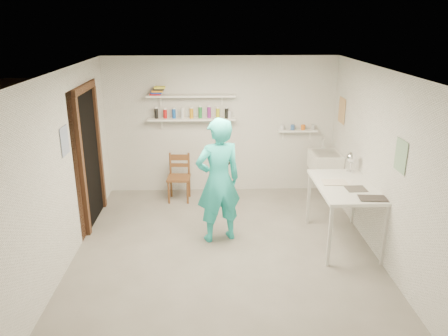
{
  "coord_description": "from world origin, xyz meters",
  "views": [
    {
      "loc": [
        -0.18,
        -5.23,
        2.99
      ],
      "look_at": [
        0.0,
        0.4,
        1.05
      ],
      "focal_mm": 35.0,
      "sensor_mm": 36.0,
      "label": 1
    }
  ],
  "objects_px": {
    "belfast_sink": "(325,161)",
    "man": "(218,181)",
    "wooden_chair": "(179,178)",
    "work_table": "(343,214)",
    "wall_clock": "(223,156)",
    "desk_lamp": "(352,158)"
  },
  "relations": [
    {
      "from": "belfast_sink",
      "to": "man",
      "type": "bearing_deg",
      "value": -143.54
    },
    {
      "from": "belfast_sink",
      "to": "wooden_chair",
      "type": "xyz_separation_m",
      "value": [
        -2.48,
        0.07,
        -0.29
      ]
    },
    {
      "from": "belfast_sink",
      "to": "wooden_chair",
      "type": "distance_m",
      "value": 2.5
    },
    {
      "from": "belfast_sink",
      "to": "work_table",
      "type": "relative_size",
      "value": 0.46
    },
    {
      "from": "belfast_sink",
      "to": "wall_clock",
      "type": "height_order",
      "value": "wall_clock"
    },
    {
      "from": "wooden_chair",
      "to": "desk_lamp",
      "type": "relative_size",
      "value": 5.02
    },
    {
      "from": "wooden_chair",
      "to": "work_table",
      "type": "distance_m",
      "value": 2.85
    },
    {
      "from": "wall_clock",
      "to": "work_table",
      "type": "height_order",
      "value": "wall_clock"
    },
    {
      "from": "man",
      "to": "desk_lamp",
      "type": "relative_size",
      "value": 10.89
    },
    {
      "from": "wooden_chair",
      "to": "man",
      "type": "bearing_deg",
      "value": -62.3
    },
    {
      "from": "belfast_sink",
      "to": "man",
      "type": "distance_m",
      "value": 2.28
    },
    {
      "from": "wall_clock",
      "to": "work_table",
      "type": "xyz_separation_m",
      "value": [
        1.65,
        -0.37,
        -0.74
      ]
    },
    {
      "from": "belfast_sink",
      "to": "desk_lamp",
      "type": "xyz_separation_m",
      "value": [
        0.1,
        -0.99,
        0.38
      ]
    },
    {
      "from": "wall_clock",
      "to": "wooden_chair",
      "type": "distance_m",
      "value": 1.61
    },
    {
      "from": "belfast_sink",
      "to": "wall_clock",
      "type": "relative_size",
      "value": 1.89
    },
    {
      "from": "wall_clock",
      "to": "belfast_sink",
      "type": "bearing_deg",
      "value": 13.94
    },
    {
      "from": "work_table",
      "to": "desk_lamp",
      "type": "relative_size",
      "value": 8.0
    },
    {
      "from": "wall_clock",
      "to": "desk_lamp",
      "type": "relative_size",
      "value": 1.96
    },
    {
      "from": "desk_lamp",
      "to": "belfast_sink",
      "type": "bearing_deg",
      "value": 95.97
    },
    {
      "from": "belfast_sink",
      "to": "desk_lamp",
      "type": "relative_size",
      "value": 3.7
    },
    {
      "from": "work_table",
      "to": "belfast_sink",
      "type": "bearing_deg",
      "value": 85.83
    },
    {
      "from": "wooden_chair",
      "to": "work_table",
      "type": "relative_size",
      "value": 0.63
    }
  ]
}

